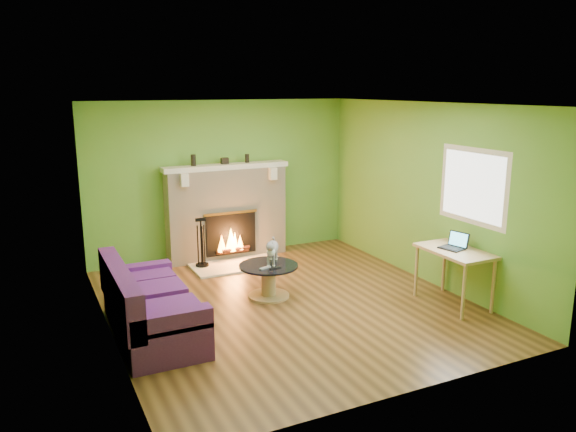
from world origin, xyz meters
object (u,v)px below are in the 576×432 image
object	(u,v)px
sofa	(148,308)
desk	(455,256)
coffee_table	(269,278)
cat	(272,250)

from	to	relation	value
sofa	desk	distance (m)	3.91
sofa	coffee_table	world-z (taller)	sofa
sofa	desk	xyz separation A→B (m)	(3.81, -0.81, 0.33)
sofa	desk	world-z (taller)	sofa
desk	cat	bearing A→B (deg)	145.90
sofa	coffee_table	bearing A→B (deg)	15.86
desk	cat	xyz separation A→B (m)	(-1.99, 1.35, -0.02)
sofa	desk	size ratio (longest dim) A/B	1.87
coffee_table	cat	world-z (taller)	cat
sofa	cat	bearing A→B (deg)	16.65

